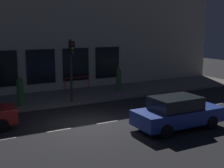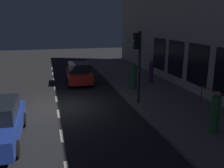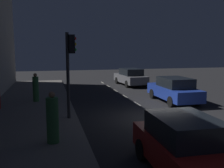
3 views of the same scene
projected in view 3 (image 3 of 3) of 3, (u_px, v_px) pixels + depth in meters
The scene contains 9 objects.
ground_plane at pixel (163, 119), 12.05m from camera, with size 60.00×60.00×0.00m, color #232326.
sidewalk at pixel (26, 127), 10.52m from camera, with size 4.50×32.00×0.15m.
lane_centre_line at pixel (154, 114), 13.01m from camera, with size 0.12×27.20×0.01m.
traffic_light at pixel (70, 61), 11.36m from camera, with size 0.49×0.32×3.94m.
parked_car_0 at pixel (130, 77), 23.47m from camera, with size 2.10×4.57×1.58m.
parked_car_1 at pixel (174, 90), 15.95m from camera, with size 1.94×4.44×1.58m.
parked_car_2 at pixel (186, 148), 6.52m from camera, with size 1.92×4.02×1.58m.
pedestrian_0 at pixel (36, 88), 15.38m from camera, with size 0.44×0.44×1.75m.
pedestrian_1 at pixel (53, 119), 8.51m from camera, with size 0.50×0.50×1.78m.
Camera 3 is at (5.25, 10.75, 3.32)m, focal length 40.11 mm.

